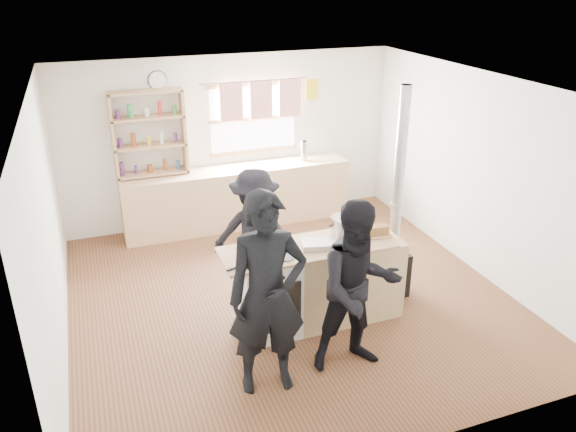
# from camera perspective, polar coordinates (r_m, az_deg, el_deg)

# --- Properties ---
(ground) EXTENTS (5.00, 5.00, 0.01)m
(ground) POSITION_cam_1_polar(r_m,az_deg,el_deg) (6.79, 0.11, -8.17)
(ground) COLOR brown
(ground) RESTS_ON ground
(back_counter) EXTENTS (3.40, 0.55, 0.90)m
(back_counter) POSITION_cam_1_polar(r_m,az_deg,el_deg) (8.48, -5.09, 1.99)
(back_counter) COLOR #D5AD80
(back_counter) RESTS_ON ground
(shelving_unit) EXTENTS (1.00, 0.28, 1.20)m
(shelving_unit) POSITION_cam_1_polar(r_m,az_deg,el_deg) (8.06, -13.94, 8.16)
(shelving_unit) COLOR tan
(shelving_unit) RESTS_ON back_counter
(thermos) EXTENTS (0.10, 0.10, 0.30)m
(thermos) POSITION_cam_1_polar(r_m,az_deg,el_deg) (8.60, 1.61, 6.62)
(thermos) COLOR silver
(thermos) RESTS_ON back_counter
(cooking_island) EXTENTS (1.97, 0.64, 0.93)m
(cooking_island) POSITION_cam_1_polar(r_m,az_deg,el_deg) (6.16, 3.17, -6.74)
(cooking_island) COLOR white
(cooking_island) RESTS_ON ground
(skillet_greens) EXTENTS (0.35, 0.35, 0.05)m
(skillet_greens) POSITION_cam_1_polar(r_m,az_deg,el_deg) (5.55, -3.40, -4.56)
(skillet_greens) COLOR black
(skillet_greens) RESTS_ON cooking_island
(roast_tray) EXTENTS (0.41, 0.31, 0.07)m
(roast_tray) POSITION_cam_1_polar(r_m,az_deg,el_deg) (5.86, 3.18, -2.86)
(roast_tray) COLOR silver
(roast_tray) RESTS_ON cooking_island
(stockpot_stove) EXTENTS (0.21, 0.21, 0.17)m
(stockpot_stove) POSITION_cam_1_polar(r_m,az_deg,el_deg) (5.90, -2.16, -2.23)
(stockpot_stove) COLOR silver
(stockpot_stove) RESTS_ON cooking_island
(stockpot_counter) EXTENTS (0.32, 0.32, 0.24)m
(stockpot_counter) POSITION_cam_1_polar(r_m,az_deg,el_deg) (6.12, 5.85, -1.03)
(stockpot_counter) COLOR #B3B3B6
(stockpot_counter) RESTS_ON cooking_island
(bread_board) EXTENTS (0.30, 0.23, 0.12)m
(bread_board) POSITION_cam_1_polar(r_m,az_deg,el_deg) (6.17, 9.10, -1.56)
(bread_board) COLOR tan
(bread_board) RESTS_ON cooking_island
(flue_heater) EXTENTS (0.35, 0.35, 2.50)m
(flue_heater) POSITION_cam_1_polar(r_m,az_deg,el_deg) (6.67, 10.63, -2.89)
(flue_heater) COLOR black
(flue_heater) RESTS_ON ground
(person_near_left) EXTENTS (0.76, 0.54, 1.94)m
(person_near_left) POSITION_cam_1_polar(r_m,az_deg,el_deg) (4.97, -2.11, -8.07)
(person_near_left) COLOR black
(person_near_left) RESTS_ON ground
(person_near_right) EXTENTS (0.90, 0.73, 1.73)m
(person_near_right) POSITION_cam_1_polar(r_m,az_deg,el_deg) (5.32, 7.17, -7.26)
(person_near_right) COLOR black
(person_near_right) RESTS_ON ground
(person_far) EXTENTS (1.15, 0.93, 1.55)m
(person_far) POSITION_cam_1_polar(r_m,az_deg,el_deg) (6.55, -3.35, -1.69)
(person_far) COLOR black
(person_far) RESTS_ON ground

